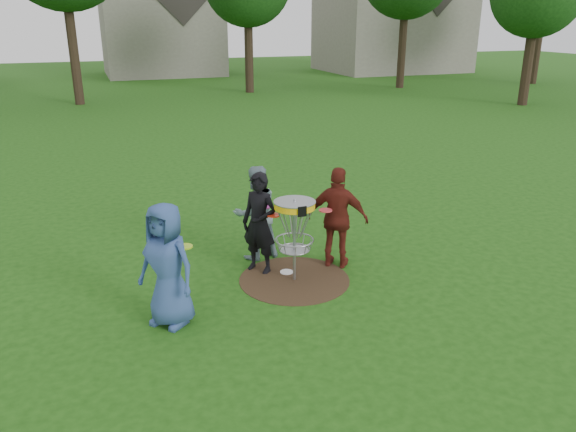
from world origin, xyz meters
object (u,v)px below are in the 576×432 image
object	(u,v)px
player_blue	(167,265)
player_grey	(256,213)
player_black	(259,223)
player_maroon	(338,218)
disc_golf_basket	(295,221)

from	to	relation	value
player_blue	player_grey	xyz separation A→B (m)	(1.78, 1.76, -0.04)
player_grey	player_blue	bearing A→B (deg)	36.02
player_black	player_grey	size ratio (longest dim) A/B	1.02
player_black	player_maroon	size ratio (longest dim) A/B	0.98
player_grey	disc_golf_basket	distance (m)	1.15
player_black	player_blue	bearing A→B (deg)	-95.13
player_blue	disc_golf_basket	world-z (taller)	player_blue
player_blue	player_black	world-z (taller)	player_blue
player_maroon	disc_golf_basket	world-z (taller)	player_maroon
player_grey	disc_golf_basket	world-z (taller)	player_grey
disc_golf_basket	player_black	bearing A→B (deg)	127.78
player_black	player_grey	distance (m)	0.56
player_maroon	player_black	bearing A→B (deg)	25.54
disc_golf_basket	player_blue	bearing A→B (deg)	-162.32
player_blue	disc_golf_basket	xyz separation A→B (m)	(2.09, 0.67, 0.14)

